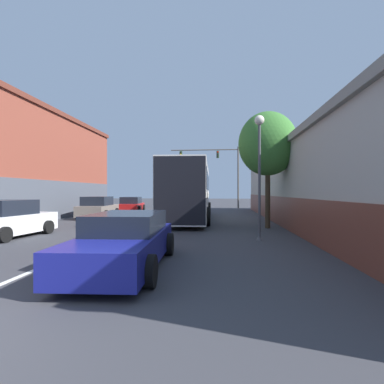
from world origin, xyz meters
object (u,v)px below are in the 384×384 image
(traffic_signal_gantry, at_px, (219,164))
(bus, at_px, (189,190))
(parked_car_left_far, at_px, (7,220))
(street_lamp, at_px, (259,161))
(parked_car_left_near, at_px, (98,208))
(street_tree_near, at_px, (268,144))
(hatchback_foreground, at_px, (126,241))
(parked_car_left_mid, at_px, (131,205))

(traffic_signal_gantry, bearing_deg, bus, -97.60)
(parked_car_left_far, height_order, street_lamp, street_lamp)
(parked_car_left_near, bearing_deg, street_tree_near, -118.43)
(parked_car_left_near, height_order, parked_car_left_far, parked_car_left_near)
(traffic_signal_gantry, xyz_separation_m, street_lamp, (1.62, -22.14, -1.95))
(parked_car_left_near, distance_m, street_lamp, 13.35)
(hatchback_foreground, height_order, parked_car_left_mid, parked_car_left_mid)
(bus, relative_size, street_tree_near, 2.14)
(bus, relative_size, traffic_signal_gantry, 1.63)
(parked_car_left_mid, bearing_deg, parked_car_left_far, 171.95)
(parked_car_left_near, xyz_separation_m, street_lamp, (9.87, -8.69, 2.26))
(parked_car_left_near, height_order, street_lamp, street_lamp)
(parked_car_left_mid, height_order, parked_car_left_far, parked_car_left_far)
(street_lamp, bearing_deg, bus, 112.77)
(bus, xyz_separation_m, parked_car_left_far, (-6.44, -8.45, -1.27))
(parked_car_left_near, distance_m, parked_car_left_mid, 6.28)
(bus, xyz_separation_m, street_lamp, (3.47, -8.27, 0.99))
(parked_car_left_mid, distance_m, street_lamp, 17.82)
(parked_car_left_mid, bearing_deg, street_tree_near, -143.24)
(bus, relative_size, parked_car_left_mid, 2.75)
(parked_car_left_near, bearing_deg, street_lamp, -135.67)
(parked_car_left_near, relative_size, parked_car_left_far, 1.08)
(parked_car_left_far, relative_size, traffic_signal_gantry, 0.52)
(hatchback_foreground, xyz_separation_m, traffic_signal_gantry, (2.10, 26.47, 4.29))
(parked_car_left_near, xyz_separation_m, street_tree_near, (10.77, -4.83, 3.49))
(bus, bearing_deg, traffic_signal_gantry, -9.24)
(parked_car_left_far, relative_size, street_tree_near, 0.68)
(parked_car_left_near, bearing_deg, bus, -98.12)
(parked_car_left_near, bearing_deg, traffic_signal_gantry, -35.83)
(bus, xyz_separation_m, traffic_signal_gantry, (1.85, 13.87, 2.95))
(hatchback_foreground, relative_size, parked_car_left_mid, 1.05)
(parked_car_left_far, bearing_deg, hatchback_foreground, -118.73)
(parked_car_left_mid, relative_size, street_tree_near, 0.78)
(bus, bearing_deg, street_lamp, -158.88)
(street_lamp, bearing_deg, street_tree_near, 76.83)
(hatchback_foreground, distance_m, parked_car_left_mid, 20.11)
(hatchback_foreground, bearing_deg, parked_car_left_near, 22.68)
(bus, bearing_deg, hatchback_foreground, 177.23)
(parked_car_left_far, relative_size, street_lamp, 0.85)
(hatchback_foreground, bearing_deg, street_tree_near, -32.01)
(parked_car_left_far, bearing_deg, traffic_signal_gantry, -15.26)
(hatchback_foreground, xyz_separation_m, street_lamp, (3.72, 4.33, 2.33))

